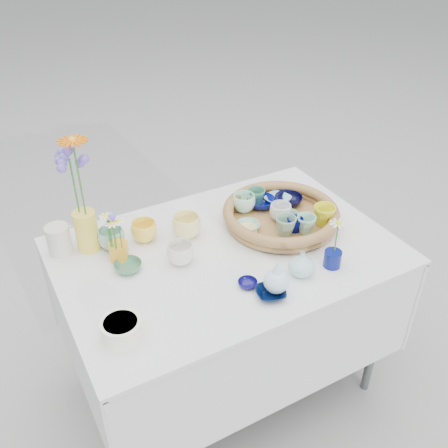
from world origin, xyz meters
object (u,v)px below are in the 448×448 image
wicker_tray (281,215)px  tall_vase_yellow (87,231)px  bud_vase_seafoam (302,263)px  display_table (226,380)px

wicker_tray → tall_vase_yellow: size_ratio=2.95×
wicker_tray → bud_vase_seafoam: 0.33m
display_table → tall_vase_yellow: (-0.45, 0.26, 0.85)m
bud_vase_seafoam → display_table: bearing=122.3°
wicker_tray → bud_vase_seafoam: size_ratio=4.88×
tall_vase_yellow → wicker_tray: bearing=-16.0°
wicker_tray → bud_vase_seafoam: (-0.12, -0.31, 0.01)m
bud_vase_seafoam → tall_vase_yellow: 0.80m
bud_vase_seafoam → tall_vase_yellow: size_ratio=0.60×
display_table → tall_vase_yellow: 0.99m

